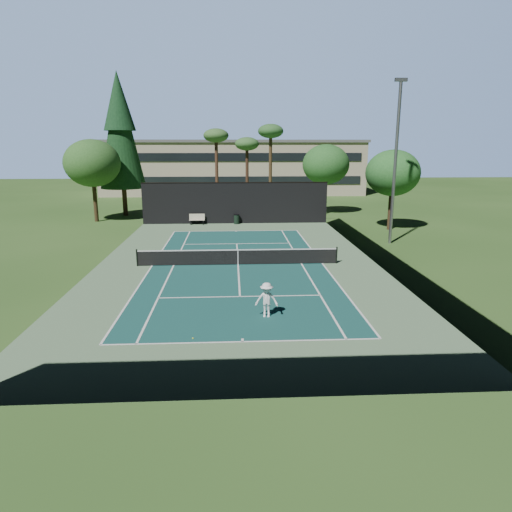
{
  "coord_description": "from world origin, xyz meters",
  "views": [
    {
      "loc": [
        -0.36,
        -28.4,
        7.49
      ],
      "look_at": [
        1.0,
        -3.0,
        1.3
      ],
      "focal_mm": 32.0,
      "sensor_mm": 36.0,
      "label": 1
    }
  ],
  "objects_px": {
    "tennis_ball_d": "(193,256)",
    "park_bench": "(197,219)",
    "tennis_ball_b": "(208,263)",
    "tennis_net": "(238,256)",
    "player": "(267,300)",
    "tennis_ball_a": "(193,338)",
    "trash_bin": "(237,219)",
    "tennis_ball_c": "(262,259)"
  },
  "relations": [
    {
      "from": "player",
      "to": "trash_bin",
      "type": "xyz_separation_m",
      "value": [
        -1.04,
        24.9,
        -0.32
      ]
    },
    {
      "from": "tennis_ball_a",
      "to": "tennis_ball_d",
      "type": "distance_m",
      "value": 13.86
    },
    {
      "from": "tennis_ball_d",
      "to": "park_bench",
      "type": "bearing_deg",
      "value": 92.92
    },
    {
      "from": "tennis_ball_d",
      "to": "tennis_ball_a",
      "type": "bearing_deg",
      "value": -85.44
    },
    {
      "from": "park_bench",
      "to": "trash_bin",
      "type": "height_order",
      "value": "park_bench"
    },
    {
      "from": "tennis_ball_b",
      "to": "tennis_net",
      "type": "bearing_deg",
      "value": -14.49
    },
    {
      "from": "player",
      "to": "tennis_ball_c",
      "type": "xyz_separation_m",
      "value": [
        0.47,
        10.46,
        -0.76
      ]
    },
    {
      "from": "tennis_ball_a",
      "to": "tennis_ball_b",
      "type": "xyz_separation_m",
      "value": [
        0.0,
        12.0,
        -0.01
      ]
    },
    {
      "from": "park_bench",
      "to": "tennis_ball_d",
      "type": "bearing_deg",
      "value": -87.08
    },
    {
      "from": "tennis_net",
      "to": "tennis_ball_d",
      "type": "height_order",
      "value": "tennis_net"
    },
    {
      "from": "tennis_ball_a",
      "to": "tennis_ball_d",
      "type": "relative_size",
      "value": 0.94
    },
    {
      "from": "trash_bin",
      "to": "tennis_ball_b",
      "type": "bearing_deg",
      "value": -97.74
    },
    {
      "from": "tennis_net",
      "to": "trash_bin",
      "type": "bearing_deg",
      "value": 89.63
    },
    {
      "from": "tennis_ball_a",
      "to": "tennis_ball_d",
      "type": "xyz_separation_m",
      "value": [
        -1.1,
        13.82,
        0.0
      ]
    },
    {
      "from": "tennis_ball_a",
      "to": "park_bench",
      "type": "bearing_deg",
      "value": 93.75
    },
    {
      "from": "player",
      "to": "trash_bin",
      "type": "bearing_deg",
      "value": 100.37
    },
    {
      "from": "tennis_net",
      "to": "park_bench",
      "type": "height_order",
      "value": "tennis_net"
    },
    {
      "from": "tennis_ball_c",
      "to": "tennis_ball_d",
      "type": "height_order",
      "value": "tennis_ball_d"
    },
    {
      "from": "player",
      "to": "tennis_ball_a",
      "type": "xyz_separation_m",
      "value": [
        -3.1,
        -2.27,
        -0.76
      ]
    },
    {
      "from": "player",
      "to": "trash_bin",
      "type": "height_order",
      "value": "player"
    },
    {
      "from": "tennis_ball_c",
      "to": "player",
      "type": "bearing_deg",
      "value": -92.58
    },
    {
      "from": "tennis_net",
      "to": "trash_bin",
      "type": "height_order",
      "value": "tennis_net"
    },
    {
      "from": "tennis_ball_a",
      "to": "tennis_ball_b",
      "type": "bearing_deg",
      "value": 89.99
    },
    {
      "from": "player",
      "to": "tennis_ball_c",
      "type": "distance_m",
      "value": 10.5
    },
    {
      "from": "tennis_net",
      "to": "tennis_ball_b",
      "type": "xyz_separation_m",
      "value": [
        -1.96,
        0.51,
        -0.53
      ]
    },
    {
      "from": "park_bench",
      "to": "tennis_ball_a",
      "type": "bearing_deg",
      "value": -86.25
    },
    {
      "from": "trash_bin",
      "to": "player",
      "type": "bearing_deg",
      "value": -87.61
    },
    {
      "from": "player",
      "to": "park_bench",
      "type": "bearing_deg",
      "value": 109.1
    },
    {
      "from": "tennis_ball_b",
      "to": "tennis_ball_d",
      "type": "bearing_deg",
      "value": 121.22
    },
    {
      "from": "player",
      "to": "tennis_ball_d",
      "type": "distance_m",
      "value": 12.32
    },
    {
      "from": "tennis_ball_a",
      "to": "tennis_net",
      "type": "bearing_deg",
      "value": 80.3
    },
    {
      "from": "tennis_ball_c",
      "to": "trash_bin",
      "type": "distance_m",
      "value": 14.53
    },
    {
      "from": "tennis_net",
      "to": "tennis_ball_d",
      "type": "relative_size",
      "value": 165.76
    },
    {
      "from": "tennis_ball_d",
      "to": "park_bench",
      "type": "height_order",
      "value": "park_bench"
    },
    {
      "from": "tennis_ball_a",
      "to": "trash_bin",
      "type": "xyz_separation_m",
      "value": [
        2.06,
        27.17,
        0.44
      ]
    },
    {
      "from": "player",
      "to": "tennis_ball_a",
      "type": "relative_size",
      "value": 21.87
    },
    {
      "from": "tennis_ball_b",
      "to": "tennis_ball_c",
      "type": "bearing_deg",
      "value": 11.49
    },
    {
      "from": "tennis_net",
      "to": "tennis_ball_a",
      "type": "distance_m",
      "value": 11.67
    },
    {
      "from": "tennis_ball_d",
      "to": "trash_bin",
      "type": "bearing_deg",
      "value": 76.66
    },
    {
      "from": "tennis_net",
      "to": "trash_bin",
      "type": "xyz_separation_m",
      "value": [
        0.1,
        15.67,
        -0.08
      ]
    },
    {
      "from": "tennis_net",
      "to": "player",
      "type": "distance_m",
      "value": 9.3
    },
    {
      "from": "tennis_ball_d",
      "to": "park_bench",
      "type": "relative_size",
      "value": 0.05
    }
  ]
}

